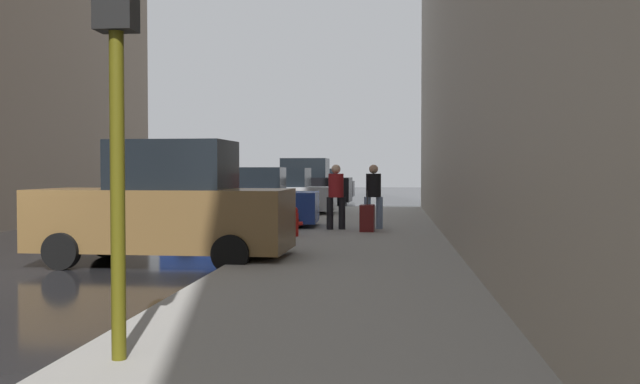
% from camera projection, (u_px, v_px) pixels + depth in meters
% --- Properties ---
extents(sidewalk, '(4.00, 40.00, 0.15)m').
position_uv_depth(sidewalk, '(342.00, 279.00, 10.76)').
color(sidewalk, gray).
rests_on(sidewalk, ground_plane).
extents(parked_bronze_suv, '(4.64, 2.15, 2.25)m').
position_uv_depth(parked_bronze_suv, '(165.00, 208.00, 12.95)').
color(parked_bronze_suv, brown).
rests_on(parked_bronze_suv, ground_plane).
extents(parked_blue_sedan, '(4.27, 2.18, 1.79)m').
position_uv_depth(parked_blue_sedan, '(244.00, 201.00, 19.88)').
color(parked_blue_sedan, navy).
rests_on(parked_blue_sedan, ground_plane).
extents(parked_silver_sedan, '(4.26, 2.18, 1.79)m').
position_uv_depth(parked_silver_sedan, '(278.00, 194.00, 25.87)').
color(parked_silver_sedan, '#B7BABF').
rests_on(parked_silver_sedan, ground_plane).
extents(parked_black_suv, '(4.66, 2.18, 2.25)m').
position_uv_depth(parked_black_suv, '(302.00, 185.00, 32.71)').
color(parked_black_suv, black).
rests_on(parked_black_suv, ground_plane).
extents(parked_gray_coupe, '(4.21, 2.08, 1.79)m').
position_uv_depth(parked_gray_coupe, '(317.00, 186.00, 39.41)').
color(parked_gray_coupe, slate).
rests_on(parked_gray_coupe, ground_plane).
extents(fire_hydrant, '(0.42, 0.22, 0.70)m').
position_uv_depth(fire_hydrant, '(294.00, 222.00, 16.82)').
color(fire_hydrant, red).
rests_on(fire_hydrant, sidewalk).
extents(traffic_light, '(0.32, 0.32, 3.60)m').
position_uv_depth(traffic_light, '(117.00, 43.00, 5.82)').
color(traffic_light, '#514C0F').
rests_on(traffic_light, sidewalk).
extents(pedestrian_in_jeans, '(0.52, 0.44, 1.71)m').
position_uv_depth(pedestrian_in_jeans, '(373.00, 193.00, 18.93)').
color(pedestrian_in_jeans, '#728CB2').
rests_on(pedestrian_in_jeans, sidewalk).
extents(pedestrian_in_red_jacket, '(0.53, 0.48, 1.71)m').
position_uv_depth(pedestrian_in_red_jacket, '(336.00, 193.00, 18.75)').
color(pedestrian_in_red_jacket, black).
rests_on(pedestrian_in_red_jacket, sidewalk).
extents(rolling_suitcase, '(0.38, 0.57, 1.04)m').
position_uv_depth(rolling_suitcase, '(367.00, 218.00, 18.17)').
color(rolling_suitcase, '#591414').
rests_on(rolling_suitcase, sidewalk).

